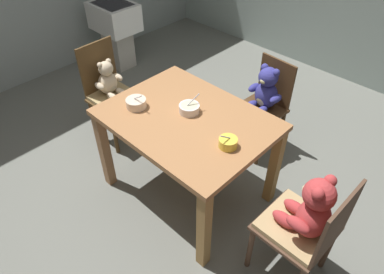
{
  "coord_description": "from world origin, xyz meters",
  "views": [
    {
      "loc": [
        1.34,
        -1.34,
        2.2
      ],
      "look_at": [
        0.0,
        0.05,
        0.54
      ],
      "focal_mm": 32.79,
      "sensor_mm": 36.0,
      "label": 1
    }
  ],
  "objects_px": {
    "teddy_chair_far_center": "(265,96)",
    "teddy_chair_near_right": "(308,218)",
    "dining_table": "(187,130)",
    "porridge_bowl_white_center": "(189,108)",
    "teddy_chair_near_left": "(110,89)",
    "sink_basin": "(116,26)",
    "porridge_bowl_cream_near_left": "(136,103)",
    "porridge_bowl_yellow_near_right": "(228,142)"
  },
  "relations": [
    {
      "from": "porridge_bowl_yellow_near_right",
      "to": "sink_basin",
      "type": "distance_m",
      "value": 2.62
    },
    {
      "from": "teddy_chair_near_left",
      "to": "porridge_bowl_white_center",
      "type": "relative_size",
      "value": 6.03
    },
    {
      "from": "dining_table",
      "to": "teddy_chair_near_right",
      "type": "distance_m",
      "value": 0.98
    },
    {
      "from": "teddy_chair_far_center",
      "to": "teddy_chair_near_right",
      "type": "xyz_separation_m",
      "value": [
        0.9,
        -0.87,
        0.02
      ]
    },
    {
      "from": "porridge_bowl_white_center",
      "to": "porridge_bowl_cream_near_left",
      "type": "xyz_separation_m",
      "value": [
        -0.31,
        -0.22,
        0.0
      ]
    },
    {
      "from": "teddy_chair_near_left",
      "to": "sink_basin",
      "type": "xyz_separation_m",
      "value": [
        -1.07,
        0.85,
        -0.01
      ]
    },
    {
      "from": "dining_table",
      "to": "porridge_bowl_yellow_near_right",
      "type": "distance_m",
      "value": 0.42
    },
    {
      "from": "teddy_chair_far_center",
      "to": "porridge_bowl_white_center",
      "type": "relative_size",
      "value": 5.55
    },
    {
      "from": "teddy_chair_near_left",
      "to": "teddy_chair_near_right",
      "type": "bearing_deg",
      "value": -3.11
    },
    {
      "from": "teddy_chair_near_left",
      "to": "porridge_bowl_yellow_near_right",
      "type": "height_order",
      "value": "teddy_chair_near_left"
    },
    {
      "from": "teddy_chair_near_right",
      "to": "porridge_bowl_cream_near_left",
      "type": "relative_size",
      "value": 5.77
    },
    {
      "from": "porridge_bowl_cream_near_left",
      "to": "porridge_bowl_yellow_near_right",
      "type": "height_order",
      "value": "porridge_bowl_cream_near_left"
    },
    {
      "from": "teddy_chair_far_center",
      "to": "porridge_bowl_yellow_near_right",
      "type": "distance_m",
      "value": 0.96
    },
    {
      "from": "dining_table",
      "to": "sink_basin",
      "type": "bearing_deg",
      "value": 156.74
    },
    {
      "from": "porridge_bowl_cream_near_left",
      "to": "teddy_chair_near_right",
      "type": "bearing_deg",
      "value": 5.93
    },
    {
      "from": "teddy_chair_far_center",
      "to": "porridge_bowl_white_center",
      "type": "bearing_deg",
      "value": -4.26
    },
    {
      "from": "porridge_bowl_cream_near_left",
      "to": "sink_basin",
      "type": "bearing_deg",
      "value": 148.61
    },
    {
      "from": "porridge_bowl_white_center",
      "to": "porridge_bowl_yellow_near_right",
      "type": "height_order",
      "value": "porridge_bowl_white_center"
    },
    {
      "from": "teddy_chair_near_right",
      "to": "teddy_chair_near_left",
      "type": "distance_m",
      "value": 1.96
    },
    {
      "from": "teddy_chair_far_center",
      "to": "teddy_chair_near_left",
      "type": "bearing_deg",
      "value": -48.53
    },
    {
      "from": "teddy_chair_far_center",
      "to": "porridge_bowl_yellow_near_right",
      "type": "relative_size",
      "value": 6.7
    },
    {
      "from": "teddy_chair_near_right",
      "to": "porridge_bowl_yellow_near_right",
      "type": "distance_m",
      "value": 0.63
    },
    {
      "from": "teddy_chair_far_center",
      "to": "porridge_bowl_cream_near_left",
      "type": "xyz_separation_m",
      "value": [
        -0.42,
        -1.01,
        0.23
      ]
    },
    {
      "from": "sink_basin",
      "to": "porridge_bowl_cream_near_left",
      "type": "bearing_deg",
      "value": -31.39
    },
    {
      "from": "teddy_chair_far_center",
      "to": "porridge_bowl_cream_near_left",
      "type": "relative_size",
      "value": 5.47
    },
    {
      "from": "dining_table",
      "to": "teddy_chair_far_center",
      "type": "xyz_separation_m",
      "value": [
        0.08,
        0.85,
        -0.08
      ]
    },
    {
      "from": "teddy_chair_far_center",
      "to": "sink_basin",
      "type": "bearing_deg",
      "value": -87.01
    },
    {
      "from": "porridge_bowl_white_center",
      "to": "porridge_bowl_cream_near_left",
      "type": "distance_m",
      "value": 0.38
    },
    {
      "from": "dining_table",
      "to": "teddy_chair_far_center",
      "type": "relative_size",
      "value": 1.36
    },
    {
      "from": "porridge_bowl_white_center",
      "to": "porridge_bowl_yellow_near_right",
      "type": "bearing_deg",
      "value": -12.06
    },
    {
      "from": "teddy_chair_near_left",
      "to": "dining_table",
      "type": "bearing_deg",
      "value": -3.29
    },
    {
      "from": "porridge_bowl_cream_near_left",
      "to": "teddy_chair_far_center",
      "type": "bearing_deg",
      "value": 67.19
    },
    {
      "from": "porridge_bowl_yellow_near_right",
      "to": "sink_basin",
      "type": "bearing_deg",
      "value": 159.43
    },
    {
      "from": "dining_table",
      "to": "teddy_chair_near_right",
      "type": "xyz_separation_m",
      "value": [
        0.98,
        -0.02,
        -0.06
      ]
    },
    {
      "from": "teddy_chair_far_center",
      "to": "sink_basin",
      "type": "relative_size",
      "value": 1.09
    },
    {
      "from": "dining_table",
      "to": "porridge_bowl_white_center",
      "type": "height_order",
      "value": "porridge_bowl_white_center"
    },
    {
      "from": "teddy_chair_near_right",
      "to": "sink_basin",
      "type": "distance_m",
      "value": 3.17
    },
    {
      "from": "porridge_bowl_white_center",
      "to": "sink_basin",
      "type": "bearing_deg",
      "value": 157.76
    },
    {
      "from": "teddy_chair_near_right",
      "to": "porridge_bowl_white_center",
      "type": "xyz_separation_m",
      "value": [
        -1.01,
        0.08,
        0.21
      ]
    },
    {
      "from": "porridge_bowl_cream_near_left",
      "to": "sink_basin",
      "type": "height_order",
      "value": "porridge_bowl_cream_near_left"
    },
    {
      "from": "dining_table",
      "to": "sink_basin",
      "type": "height_order",
      "value": "sink_basin"
    },
    {
      "from": "porridge_bowl_white_center",
      "to": "dining_table",
      "type": "bearing_deg",
      "value": -60.46
    }
  ]
}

